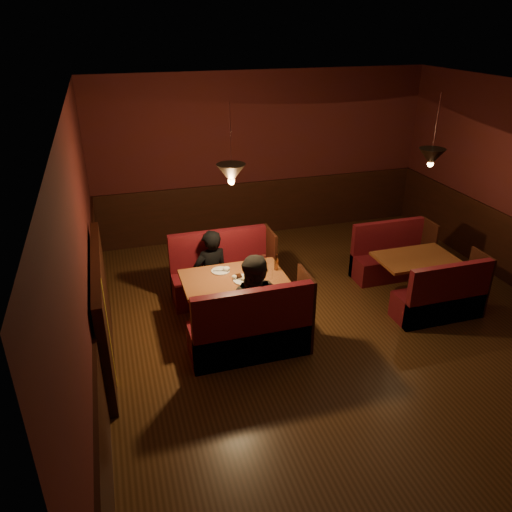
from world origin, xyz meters
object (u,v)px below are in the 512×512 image
object	(u,v)px
diner_a	(210,255)
diner_b	(258,291)
second_table	(414,267)
second_bench_far	(390,259)
main_bench_near	(252,334)
second_bench_near	(442,300)
main_bench_far	(223,277)
main_table	(235,287)

from	to	relation	value
diner_a	diner_b	world-z (taller)	diner_b
second_table	second_bench_far	size ratio (longest dim) A/B	0.90
second_table	diner_a	distance (m)	2.90
main_bench_near	second_bench_near	distance (m)	2.65
diner_a	main_bench_far	bearing A→B (deg)	-173.33
main_bench_far	diner_a	distance (m)	0.45
second_table	second_bench_near	world-z (taller)	second_bench_near
second_bench_far	second_bench_near	xyz separation A→B (m)	(0.00, -1.31, 0.00)
main_bench_near	second_bench_near	xyz separation A→B (m)	(2.65, 0.06, -0.04)
main_bench_far	main_bench_near	size ratio (longest dim) A/B	1.00
second_table	diner_a	bearing A→B (deg)	165.81
main_table	diner_a	world-z (taller)	diner_a
main_table	main_bench_near	size ratio (longest dim) A/B	0.91
second_bench_near	diner_b	distance (m)	2.58
second_bench_near	diner_b	bearing A→B (deg)	177.10
main_table	main_bench_near	world-z (taller)	main_bench_near
second_bench_near	main_bench_near	bearing A→B (deg)	-178.77
second_table	main_table	bearing A→B (deg)	179.32
second_bench_near	diner_a	bearing A→B (deg)	154.25
second_bench_far	diner_a	size ratio (longest dim) A/B	0.85
main_bench_far	second_bench_far	bearing A→B (deg)	-2.56
main_bench_far	diner_a	bearing A→B (deg)	-160.22
main_bench_far	second_table	world-z (taller)	main_bench_far
second_table	second_bench_far	distance (m)	0.68
diner_a	second_bench_near	bearing A→B (deg)	141.14
diner_b	main_bench_near	bearing A→B (deg)	-100.21
main_table	diner_b	xyz separation A→B (m)	(0.14, -0.56, 0.24)
main_bench_near	second_table	world-z (taller)	main_bench_near
main_bench_near	second_bench_far	bearing A→B (deg)	27.29
main_bench_far	second_table	xyz separation A→B (m)	(2.63, -0.77, 0.15)
main_table	second_bench_far	distance (m)	2.75
main_bench_near	second_bench_near	bearing A→B (deg)	1.23
diner_a	diner_b	bearing A→B (deg)	90.68
second_bench_far	main_table	bearing A→B (deg)	-166.82
diner_b	second_bench_far	bearing A→B (deg)	48.82
main_bench_near	second_table	bearing A→B (deg)	15.18
diner_b	main_bench_far	bearing A→B (deg)	119.19
main_table	diner_a	bearing A→B (deg)	103.65
main_bench_far	second_bench_near	xyz separation A→B (m)	(2.65, -1.43, -0.04)
main_bench_near	diner_b	xyz separation A→B (m)	(0.12, 0.18, 0.46)
main_table	diner_b	distance (m)	0.62
main_bench_far	main_bench_near	world-z (taller)	same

